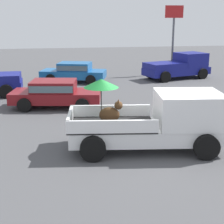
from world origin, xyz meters
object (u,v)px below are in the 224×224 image
parked_sedan_near (55,92)px  parked_sedan_far (74,71)px  pickup_truck_far (179,66)px  motel_sign (174,26)px  pickup_truck_main (159,121)px

parked_sedan_near → parked_sedan_far: (1.41, 6.63, 0.00)m
parked_sedan_far → parked_sedan_near: bearing=95.7°
pickup_truck_far → parked_sedan_far: pickup_truck_far is taller
parked_sedan_far → motel_sign: (7.78, 2.20, 2.87)m
parked_sedan_near → motel_sign: motel_sign is taller
parked_sedan_near → parked_sedan_far: bearing=88.7°
pickup_truck_main → motel_sign: bearing=76.5°
pickup_truck_far → parked_sedan_near: bearing=-158.1°
pickup_truck_main → parked_sedan_near: 6.94m
motel_sign → parked_sedan_near: bearing=-136.1°
parked_sedan_far → pickup_truck_far: bearing=-161.4°
pickup_truck_far → parked_sedan_far: bearing=165.9°
parked_sedan_far → motel_sign: motel_sign is taller
pickup_truck_far → parked_sedan_near: (-8.97, -6.75, -0.13)m
pickup_truck_main → motel_sign: size_ratio=1.03×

